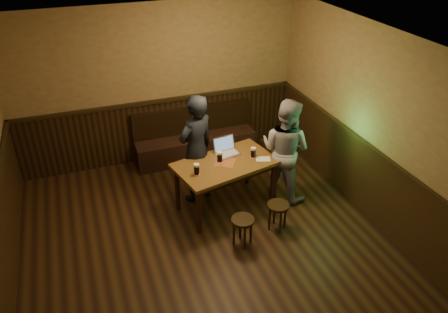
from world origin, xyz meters
name	(u,v)px	position (x,y,z in m)	size (l,w,h in m)	color
room	(208,179)	(0.00, 0.22, 1.20)	(5.04, 6.04, 2.84)	black
bench	(195,142)	(0.56, 2.75, 0.31)	(2.20, 0.50, 0.95)	black
pub_table	(225,168)	(0.56, 1.13, 0.69)	(1.63, 1.15, 0.80)	brown
stool_left	(243,224)	(0.48, 0.23, 0.35)	(0.36, 0.36, 0.43)	black
stool_right	(278,209)	(1.08, 0.36, 0.34)	(0.34, 0.34, 0.43)	black
pint_left	(197,169)	(0.07, 0.98, 0.88)	(0.11, 0.11, 0.17)	red
pint_mid	(220,157)	(0.49, 1.19, 0.88)	(0.11, 0.11, 0.16)	red
pint_right	(253,152)	(1.01, 1.14, 0.88)	(0.10, 0.10, 0.16)	red
laptop	(226,149)	(0.67, 1.40, 0.86)	(0.39, 0.33, 0.25)	silver
menu	(263,159)	(1.13, 1.03, 0.80)	(0.22, 0.15, 0.00)	silver
person_suit	(196,149)	(0.23, 1.51, 0.88)	(0.65, 0.42, 1.77)	black
person_grey	(285,150)	(1.54, 1.11, 0.84)	(0.81, 0.63, 1.67)	gray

